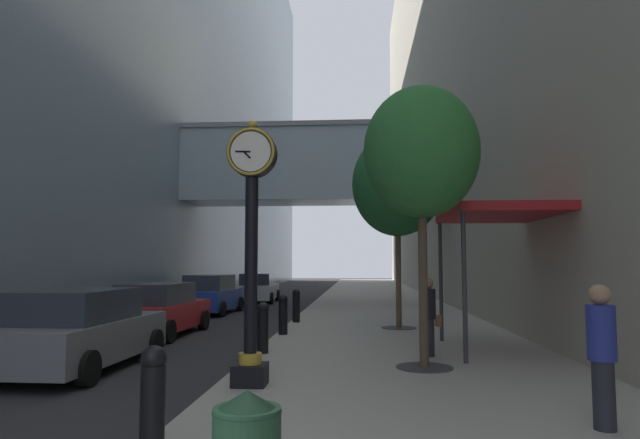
% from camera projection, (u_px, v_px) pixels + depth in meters
% --- Properties ---
extents(ground_plane, '(110.00, 110.00, 0.00)m').
position_uv_depth(ground_plane, '(314.00, 304.00, 29.39)').
color(ground_plane, '#262628').
rests_on(ground_plane, ground).
extents(sidewalk_right, '(6.89, 80.00, 0.14)m').
position_uv_depth(sidewalk_right, '(376.00, 299.00, 32.14)').
color(sidewalk_right, '#9E998E').
rests_on(sidewalk_right, ground).
extents(building_block_left, '(22.70, 80.00, 36.68)m').
position_uv_depth(building_block_left, '(148.00, 12.00, 34.63)').
color(building_block_left, slate).
rests_on(building_block_left, ground).
extents(building_block_right, '(9.00, 80.00, 33.61)m').
position_uv_depth(building_block_right, '(505.00, 23.00, 32.97)').
color(building_block_right, '#A89E89').
rests_on(building_block_right, ground).
extents(street_clock, '(0.84, 0.55, 4.47)m').
position_uv_depth(street_clock, '(251.00, 237.00, 9.16)').
color(street_clock, black).
rests_on(street_clock, sidewalk_right).
extents(bollard_nearest, '(0.27, 0.27, 1.14)m').
position_uv_depth(bollard_nearest, '(153.00, 398.00, 5.70)').
color(bollard_nearest, black).
rests_on(bollard_nearest, sidewalk_right).
extents(bollard_third, '(0.27, 0.27, 1.14)m').
position_uv_depth(bollard_third, '(263.00, 326.00, 12.27)').
color(bollard_third, black).
rests_on(bollard_third, sidewalk_right).
extents(bollard_fourth, '(0.27, 0.27, 1.14)m').
position_uv_depth(bollard_fourth, '(283.00, 313.00, 15.55)').
color(bollard_fourth, black).
rests_on(bollard_fourth, sidewalk_right).
extents(bollard_fifth, '(0.27, 0.27, 1.14)m').
position_uv_depth(bollard_fifth, '(296.00, 305.00, 18.84)').
color(bollard_fifth, black).
rests_on(bollard_fifth, sidewalk_right).
extents(street_tree_near, '(2.31, 2.31, 5.57)m').
position_uv_depth(street_tree_near, '(421.00, 153.00, 10.83)').
color(street_tree_near, '#333335').
rests_on(street_tree_near, sidewalk_right).
extents(street_tree_mid_near, '(2.91, 2.91, 6.25)m').
position_uv_depth(street_tree_mid_near, '(397.00, 185.00, 17.40)').
color(street_tree_mid_near, '#333335').
rests_on(street_tree_mid_near, sidewalk_right).
extents(pedestrian_walking, '(0.46, 0.35, 1.71)m').
position_uv_depth(pedestrian_walking, '(428.00, 314.00, 11.88)').
color(pedestrian_walking, '#23232D').
rests_on(pedestrian_walking, sidewalk_right).
extents(pedestrian_by_clock, '(0.36, 0.36, 1.75)m').
position_uv_depth(pedestrian_by_clock, '(602.00, 352.00, 6.62)').
color(pedestrian_by_clock, '#23232D').
rests_on(pedestrian_by_clock, sidewalk_right).
extents(storefront_awning, '(2.40, 3.60, 3.30)m').
position_uv_depth(storefront_awning, '(496.00, 216.00, 12.75)').
color(storefront_awning, maroon).
rests_on(storefront_awning, sidewalk_right).
extents(car_blue_near, '(2.18, 4.39, 1.69)m').
position_uv_depth(car_blue_near, '(211.00, 295.00, 23.62)').
color(car_blue_near, navy).
rests_on(car_blue_near, ground).
extents(car_silver_mid, '(2.17, 4.31, 1.63)m').
position_uv_depth(car_silver_mid, '(258.00, 288.00, 30.48)').
color(car_silver_mid, '#B7BABF').
rests_on(car_silver_mid, ground).
extents(car_grey_far, '(2.09, 4.50, 1.63)m').
position_uv_depth(car_grey_far, '(81.00, 331.00, 11.02)').
color(car_grey_far, slate).
rests_on(car_grey_far, ground).
extents(car_red_trailing, '(2.09, 4.52, 1.57)m').
position_uv_depth(car_red_trailing, '(159.00, 310.00, 16.25)').
color(car_red_trailing, '#AD191E').
rests_on(car_red_trailing, ground).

